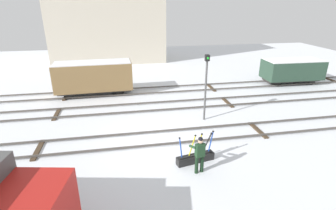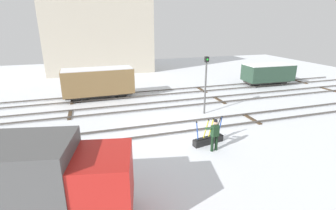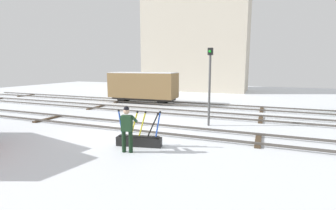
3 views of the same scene
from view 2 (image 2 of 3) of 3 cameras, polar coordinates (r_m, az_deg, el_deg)
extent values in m
plane|color=silver|center=(15.39, 0.12, -5.66)|extent=(60.00, 60.00, 0.00)
cube|color=#4C4742|center=(14.71, 0.96, -6.28)|extent=(44.00, 0.07, 0.10)
cube|color=#4C4742|center=(15.97, -0.66, -4.23)|extent=(44.00, 0.07, 0.10)
cube|color=#423323|center=(14.87, -22.21, -7.83)|extent=(0.24, 1.94, 0.08)
cube|color=#423323|center=(17.90, 18.37, -2.98)|extent=(0.24, 1.94, 0.08)
cube|color=#4C4742|center=(18.71, -3.33, -0.83)|extent=(44.00, 0.07, 0.10)
cube|color=#4C4742|center=(20.04, -4.34, 0.46)|extent=(44.00, 0.07, 0.10)
cube|color=#423323|center=(19.01, -21.30, -2.08)|extent=(0.24, 1.94, 0.08)
cube|color=#423323|center=(21.46, 11.56, 1.08)|extent=(0.24, 1.94, 0.08)
cube|color=#423323|center=(28.89, 32.49, 2.98)|extent=(0.24, 1.94, 0.08)
cube|color=#4C4742|center=(21.99, -5.58, 2.04)|extent=(44.00, 0.07, 0.10)
cube|color=#4C4742|center=(23.35, -6.32, 2.98)|extent=(44.00, 0.07, 0.10)
cube|color=#423323|center=(22.35, -20.84, 0.93)|extent=(0.24, 1.94, 0.08)
cube|color=#423323|center=(24.47, 7.64, 3.42)|extent=(0.24, 1.94, 0.08)
cube|color=#423323|center=(31.20, 27.69, 4.69)|extent=(0.24, 1.94, 0.08)
cube|color=black|center=(13.85, 9.07, -7.92)|extent=(1.84, 0.71, 0.36)
cube|color=black|center=(13.76, 9.12, -7.14)|extent=(1.63, 0.52, 0.06)
cylinder|color=#1E47B7|center=(13.15, 6.65, -5.92)|extent=(0.20, 0.09, 1.05)
sphere|color=black|center=(12.91, 6.49, -3.87)|extent=(0.09, 0.09, 0.09)
cylinder|color=yellow|center=(13.46, 8.57, -5.50)|extent=(0.35, 0.12, 1.02)
sphere|color=black|center=(13.35, 9.18, -3.38)|extent=(0.09, 0.09, 0.09)
cylinder|color=yellow|center=(13.65, 9.69, -5.20)|extent=(0.34, 0.12, 1.03)
sphere|color=black|center=(13.54, 10.27, -3.11)|extent=(0.09, 0.09, 0.09)
cylinder|color=black|center=(13.90, 11.02, -4.95)|extent=(0.49, 0.15, 0.98)
sphere|color=black|center=(13.86, 11.84, -2.95)|extent=(0.09, 0.09, 0.09)
cylinder|color=#1E47B7|center=(14.02, 11.70, -4.63)|extent=(0.24, 0.10, 1.04)
sphere|color=black|center=(13.89, 12.13, -2.59)|extent=(0.09, 0.09, 0.09)
cylinder|color=black|center=(13.03, 9.96, -8.65)|extent=(0.15, 0.15, 0.81)
cylinder|color=black|center=(13.18, 10.86, -8.38)|extent=(0.15, 0.15, 0.81)
cube|color=#1E3D23|center=(12.81, 10.59, -5.76)|extent=(0.42, 0.31, 0.57)
sphere|color=tan|center=(12.64, 10.70, -3.96)|extent=(0.22, 0.22, 0.22)
sphere|color=black|center=(12.61, 10.73, -3.58)|extent=(0.20, 0.20, 0.20)
cylinder|color=#1E3D23|center=(12.84, 9.16, -5.29)|extent=(0.22, 0.55, 0.28)
cylinder|color=#1E3D23|center=(13.06, 10.68, -4.78)|extent=(0.21, 0.54, 0.36)
cube|color=#B21E19|center=(8.50, -14.82, -16.31)|extent=(2.28, 2.43, 1.90)
cube|color=black|center=(8.22, -8.60, -14.38)|extent=(0.39, 1.76, 0.76)
cube|color=#4C4C4C|center=(9.28, -33.41, -13.95)|extent=(4.61, 3.00, 2.41)
cylinder|color=black|center=(10.12, -17.34, -17.59)|extent=(0.93, 0.42, 0.90)
cylinder|color=#4C4C4C|center=(17.74, 8.43, 3.70)|extent=(0.12, 0.12, 3.68)
cube|color=black|center=(17.35, 8.74, 10.18)|extent=(0.24, 0.24, 0.36)
sphere|color=green|center=(17.23, 8.93, 10.11)|extent=(0.14, 0.14, 0.14)
cube|color=beige|center=(34.52, -15.42, 16.76)|extent=(13.00, 5.79, 11.42)
cube|color=#2D2B28|center=(22.20, -15.22, 2.36)|extent=(5.49, 1.39, 0.20)
cube|color=olive|center=(21.94, -15.46, 5.18)|extent=(5.80, 2.21, 2.05)
cube|color=white|center=(21.73, -15.70, 7.89)|extent=(5.69, 2.12, 0.06)
cylinder|color=black|center=(21.65, -20.00, 1.35)|extent=(0.70, 0.12, 0.70)
cylinder|color=black|center=(22.72, -20.01, 2.11)|extent=(0.70, 0.12, 0.70)
cylinder|color=black|center=(21.88, -10.23, 2.34)|extent=(0.70, 0.12, 0.70)
cylinder|color=black|center=(22.93, -10.69, 3.06)|extent=(0.70, 0.12, 0.70)
cube|color=#2D2B28|center=(28.25, 21.47, 5.06)|extent=(4.77, 1.48, 0.20)
cube|color=#284233|center=(28.08, 21.68, 6.82)|extent=(5.05, 2.39, 1.58)
cube|color=white|center=(27.95, 21.88, 8.46)|extent=(4.94, 2.30, 0.06)
cylinder|color=black|center=(26.83, 19.46, 4.53)|extent=(0.70, 0.12, 0.70)
cylinder|color=black|center=(27.82, 18.02, 5.14)|extent=(0.70, 0.12, 0.70)
cylinder|color=black|center=(28.80, 24.78, 4.77)|extent=(0.70, 0.12, 0.70)
cylinder|color=black|center=(29.73, 23.27, 5.34)|extent=(0.70, 0.12, 0.70)
camera|label=1|loc=(2.95, 52.89, 24.43)|focal=28.13mm
camera|label=3|loc=(11.05, 54.61, -6.11)|focal=26.40mm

